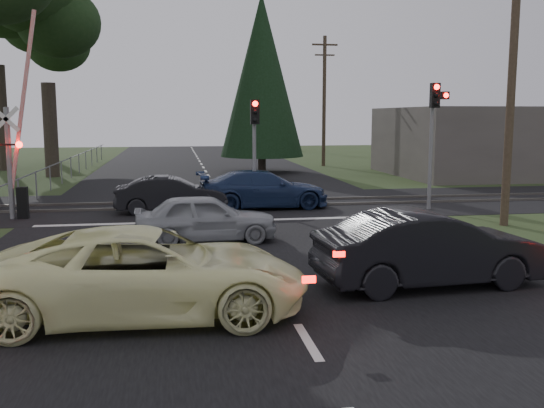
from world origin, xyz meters
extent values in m
plane|color=#2E3E1C|center=(0.00, 0.00, 0.00)|extent=(120.00, 120.00, 0.00)
cube|color=black|center=(0.00, 10.00, 0.01)|extent=(14.00, 100.00, 0.01)
cube|color=black|center=(0.00, 12.00, 0.01)|extent=(120.00, 8.00, 0.01)
cube|color=silver|center=(0.00, 8.20, 0.01)|extent=(13.00, 0.35, 0.00)
cube|color=#59544C|center=(0.00, 11.20, 0.05)|extent=(120.00, 0.12, 0.10)
cube|color=#59544C|center=(0.00, 12.80, 0.05)|extent=(120.00, 0.12, 0.10)
cylinder|color=slate|center=(-7.50, 9.80, 1.90)|extent=(0.18, 0.18, 3.80)
cube|color=white|center=(-7.50, 9.70, 3.40)|extent=(0.88, 0.03, 0.88)
cube|color=white|center=(-7.50, 9.70, 3.40)|extent=(0.88, 0.03, 0.88)
cube|color=black|center=(-7.50, 9.72, 2.55)|extent=(0.90, 0.06, 0.06)
sphere|color=#FF0C07|center=(-7.12, 9.65, 2.55)|extent=(0.22, 0.22, 0.22)
cube|color=black|center=(-7.15, 9.80, 0.55)|extent=(0.35, 0.25, 1.10)
cube|color=red|center=(-6.95, 9.80, 4.00)|extent=(1.16, 0.10, 5.93)
cylinder|color=slate|center=(7.50, 9.60, 1.90)|extent=(0.14, 0.14, 3.80)
cube|color=black|center=(7.50, 9.42, 4.25)|extent=(0.32, 0.24, 0.90)
sphere|color=#FF0C07|center=(7.50, 9.29, 4.55)|extent=(0.20, 0.20, 0.20)
sphere|color=black|center=(7.50, 9.29, 4.25)|extent=(0.18, 0.18, 0.18)
sphere|color=black|center=(7.50, 9.29, 3.95)|extent=(0.18, 0.18, 0.18)
cube|color=black|center=(7.88, 9.42, 4.25)|extent=(0.28, 0.22, 0.28)
sphere|color=#FF0C07|center=(7.88, 9.30, 4.25)|extent=(0.18, 0.18, 0.18)
cylinder|color=slate|center=(1.00, 10.80, 1.60)|extent=(0.14, 0.14, 3.20)
cube|color=black|center=(1.00, 10.62, 3.65)|extent=(0.32, 0.24, 0.90)
sphere|color=#FF0C07|center=(1.00, 10.49, 3.95)|extent=(0.20, 0.20, 0.20)
sphere|color=black|center=(1.00, 10.49, 3.65)|extent=(0.18, 0.18, 0.18)
sphere|color=black|center=(1.00, 10.49, 3.35)|extent=(0.18, 0.18, 0.18)
cylinder|color=#4C3D2D|center=(8.50, 6.00, 4.50)|extent=(0.26, 0.26, 9.00)
cylinder|color=#4C3D2D|center=(8.50, 30.00, 4.50)|extent=(0.26, 0.26, 9.00)
cube|color=#4C3D2D|center=(8.50, 30.00, 8.40)|extent=(1.80, 0.12, 0.12)
cube|color=#4C3D2D|center=(8.50, 30.00, 7.70)|extent=(1.40, 0.10, 0.10)
cylinder|color=#4C3D2D|center=(8.50, 55.00, 4.50)|extent=(0.26, 0.26, 9.00)
cube|color=#4C3D2D|center=(8.50, 55.00, 8.40)|extent=(1.80, 0.12, 0.12)
cube|color=#4C3D2D|center=(8.50, 55.00, 7.70)|extent=(1.40, 0.10, 0.10)
cylinder|color=#473D33|center=(-9.00, 25.00, 2.70)|extent=(0.80, 0.80, 5.40)
ellipsoid|color=#1A3316|center=(-9.00, 25.00, 9.60)|extent=(6.00, 6.00, 7.20)
cylinder|color=#473D33|center=(-13.00, 30.00, 3.38)|extent=(0.89, 0.89, 6.75)
cylinder|color=#473D33|center=(-11.00, 36.00, 2.70)|extent=(0.80, 0.80, 5.40)
ellipsoid|color=#1A3316|center=(-11.00, 36.00, 9.60)|extent=(6.00, 6.00, 7.20)
cylinder|color=#473D33|center=(3.50, 26.00, 1.00)|extent=(0.50, 0.50, 2.00)
cone|color=black|center=(3.50, 26.00, 6.00)|extent=(5.20, 5.20, 10.00)
cube|color=#59514C|center=(18.00, 22.00, 2.00)|extent=(14.00, 10.00, 4.00)
imported|color=#FBFAB4|center=(-2.50, -1.33, 0.78)|extent=(5.69, 2.77, 1.56)
imported|color=black|center=(3.17, -0.29, 0.78)|extent=(4.86, 2.04, 1.56)
imported|color=#9B9FA3|center=(-1.16, 4.92, 0.68)|extent=(4.02, 1.74, 1.35)
imported|color=navy|center=(1.34, 10.88, 0.72)|extent=(5.09, 2.31, 1.44)
imported|color=black|center=(-2.12, 10.34, 0.66)|extent=(4.03, 1.40, 1.33)
camera|label=1|loc=(-2.00, -11.83, 3.49)|focal=40.00mm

